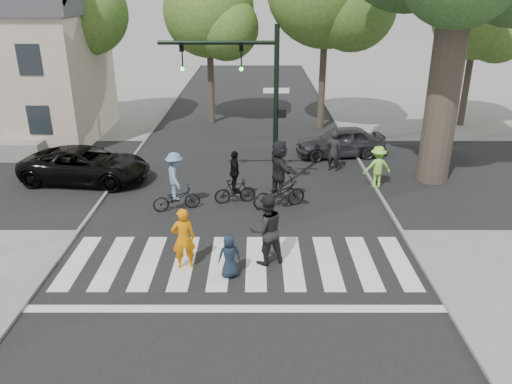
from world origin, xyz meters
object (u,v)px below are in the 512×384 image
(pedestrian_child, at_px, (229,256))
(pedestrian_adult, at_px, (266,229))
(cyclist_right, at_px, (279,178))
(traffic_signal, at_px, (252,88))
(cyclist_mid, at_px, (235,182))
(pedestrian_woman, at_px, (183,238))
(car_suv, at_px, (86,165))
(car_grey, at_px, (340,142))
(cyclist_left, at_px, (176,186))

(pedestrian_child, bearing_deg, pedestrian_adult, -153.01)
(cyclist_right, bearing_deg, traffic_signal, 123.83)
(traffic_signal, height_order, cyclist_mid, traffic_signal)
(pedestrian_woman, distance_m, cyclist_right, 4.89)
(cyclist_right, relative_size, car_suv, 0.49)
(car_grey, bearing_deg, cyclist_right, -35.66)
(pedestrian_child, height_order, cyclist_mid, cyclist_mid)
(pedestrian_adult, height_order, car_suv, pedestrian_adult)
(car_suv, xyz_separation_m, car_grey, (10.46, 3.28, -0.00))
(pedestrian_woman, bearing_deg, pedestrian_adult, 170.49)
(pedestrian_woman, distance_m, cyclist_left, 3.90)
(pedestrian_adult, bearing_deg, cyclist_mid, -97.77)
(pedestrian_adult, height_order, cyclist_mid, pedestrian_adult)
(traffic_signal, height_order, pedestrian_adult, traffic_signal)
(pedestrian_woman, xyz_separation_m, cyclist_left, (-0.78, 3.82, 0.02))
(traffic_signal, bearing_deg, cyclist_left, -147.64)
(traffic_signal, bearing_deg, car_grey, 48.09)
(pedestrian_child, bearing_deg, pedestrian_woman, -31.37)
(traffic_signal, relative_size, cyclist_mid, 3.11)
(pedestrian_woman, bearing_deg, car_suv, -70.39)
(cyclist_mid, bearing_deg, pedestrian_adult, -76.18)
(pedestrian_child, height_order, cyclist_left, cyclist_left)
(pedestrian_adult, bearing_deg, pedestrian_child, 15.66)
(car_suv, height_order, car_grey, car_suv)
(pedestrian_adult, bearing_deg, traffic_signal, -106.86)
(cyclist_left, bearing_deg, car_grey, 42.75)
(pedestrian_adult, bearing_deg, pedestrian_woman, -15.00)
(cyclist_mid, bearing_deg, traffic_signal, 59.73)
(car_suv, bearing_deg, car_grey, -65.47)
(cyclist_mid, xyz_separation_m, car_suv, (-5.92, 2.14, -0.11))
(cyclist_right, distance_m, car_grey, 6.55)
(pedestrian_woman, height_order, cyclist_left, cyclist_left)
(car_suv, bearing_deg, cyclist_mid, -102.74)
(pedestrian_woman, relative_size, pedestrian_adult, 0.86)
(cyclist_mid, bearing_deg, car_grey, 50.02)
(cyclist_mid, distance_m, cyclist_right, 1.61)
(traffic_signal, relative_size, car_grey, 1.50)
(pedestrian_woman, relative_size, car_grey, 0.44)
(traffic_signal, xyz_separation_m, pedestrian_adult, (0.43, -5.19, -2.89))
(pedestrian_woman, xyz_separation_m, pedestrian_child, (1.25, -0.48, -0.27))
(cyclist_left, height_order, car_grey, cyclist_left)
(pedestrian_woman, xyz_separation_m, car_grey, (5.74, 9.84, -0.19))
(car_suv, bearing_deg, cyclist_left, -117.76)
(traffic_signal, xyz_separation_m, pedestrian_woman, (-1.80, -5.45, -3.03))
(cyclist_left, distance_m, cyclist_right, 3.53)
(cyclist_mid, xyz_separation_m, cyclist_right, (1.54, -0.39, 0.29))
(pedestrian_adult, distance_m, car_suv, 9.39)
(pedestrian_adult, height_order, cyclist_left, cyclist_left)
(cyclist_right, height_order, car_suv, cyclist_right)
(cyclist_mid, distance_m, car_grey, 7.07)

